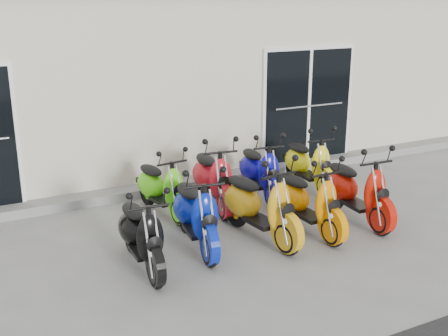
{
  "coord_description": "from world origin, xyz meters",
  "views": [
    {
      "loc": [
        -3.64,
        -6.55,
        3.24
      ],
      "look_at": [
        0.0,
        0.6,
        0.75
      ],
      "focal_mm": 45.0,
      "sensor_mm": 36.0,
      "label": 1
    }
  ],
  "objects_px": {
    "scooter_back_green": "(161,180)",
    "scooter_back_yellow": "(309,156)",
    "scooter_front_black": "(141,225)",
    "scooter_front_orange_b": "(308,192)",
    "scooter_back_blue": "(260,164)",
    "scooter_front_blue": "(196,204)",
    "scooter_back_red": "(212,170)",
    "scooter_front_orange_a": "(260,196)",
    "scooter_front_red": "(357,181)"
  },
  "relations": [
    {
      "from": "scooter_front_blue",
      "to": "scooter_back_blue",
      "type": "xyz_separation_m",
      "value": [
        1.72,
        1.28,
        -0.03
      ]
    },
    {
      "from": "scooter_back_green",
      "to": "scooter_back_blue",
      "type": "height_order",
      "value": "scooter_back_blue"
    },
    {
      "from": "scooter_front_blue",
      "to": "scooter_back_yellow",
      "type": "distance_m",
      "value": 2.98
    },
    {
      "from": "scooter_front_black",
      "to": "scooter_front_red",
      "type": "height_order",
      "value": "scooter_front_red"
    },
    {
      "from": "scooter_front_blue",
      "to": "scooter_front_red",
      "type": "height_order",
      "value": "scooter_front_red"
    },
    {
      "from": "scooter_front_red",
      "to": "scooter_back_blue",
      "type": "bearing_deg",
      "value": 120.16
    },
    {
      "from": "scooter_front_black",
      "to": "scooter_front_blue",
      "type": "xyz_separation_m",
      "value": [
        0.83,
        0.23,
        0.04
      ]
    },
    {
      "from": "scooter_back_green",
      "to": "scooter_back_yellow",
      "type": "bearing_deg",
      "value": -8.45
    },
    {
      "from": "scooter_front_blue",
      "to": "scooter_back_green",
      "type": "bearing_deg",
      "value": 96.83
    },
    {
      "from": "scooter_front_orange_b",
      "to": "scooter_back_green",
      "type": "relative_size",
      "value": 1.06
    },
    {
      "from": "scooter_back_blue",
      "to": "scooter_front_orange_a",
      "type": "bearing_deg",
      "value": -112.4
    },
    {
      "from": "scooter_back_yellow",
      "to": "scooter_front_red",
      "type": "bearing_deg",
      "value": -93.35
    },
    {
      "from": "scooter_front_black",
      "to": "scooter_front_red",
      "type": "relative_size",
      "value": 0.92
    },
    {
      "from": "scooter_back_green",
      "to": "scooter_back_yellow",
      "type": "height_order",
      "value": "scooter_back_yellow"
    },
    {
      "from": "scooter_front_black",
      "to": "scooter_front_red",
      "type": "bearing_deg",
      "value": 2.57
    },
    {
      "from": "scooter_front_blue",
      "to": "scooter_front_red",
      "type": "relative_size",
      "value": 0.99
    },
    {
      "from": "scooter_front_red",
      "to": "scooter_back_yellow",
      "type": "relative_size",
      "value": 1.05
    },
    {
      "from": "scooter_front_orange_a",
      "to": "scooter_back_green",
      "type": "distance_m",
      "value": 1.69
    },
    {
      "from": "scooter_front_black",
      "to": "scooter_back_blue",
      "type": "height_order",
      "value": "scooter_back_blue"
    },
    {
      "from": "scooter_front_red",
      "to": "scooter_back_green",
      "type": "bearing_deg",
      "value": 151.11
    },
    {
      "from": "scooter_front_black",
      "to": "scooter_front_orange_b",
      "type": "distance_m",
      "value": 2.45
    },
    {
      "from": "scooter_front_black",
      "to": "scooter_back_green",
      "type": "height_order",
      "value": "scooter_front_black"
    },
    {
      "from": "scooter_front_orange_a",
      "to": "scooter_front_orange_b",
      "type": "bearing_deg",
      "value": -14.1
    },
    {
      "from": "scooter_front_black",
      "to": "scooter_back_blue",
      "type": "relative_size",
      "value": 0.97
    },
    {
      "from": "scooter_front_black",
      "to": "scooter_back_red",
      "type": "relative_size",
      "value": 0.93
    },
    {
      "from": "scooter_front_orange_a",
      "to": "scooter_back_green",
      "type": "height_order",
      "value": "scooter_front_orange_a"
    },
    {
      "from": "scooter_front_red",
      "to": "scooter_back_yellow",
      "type": "height_order",
      "value": "scooter_front_red"
    },
    {
      "from": "scooter_front_black",
      "to": "scooter_back_blue",
      "type": "distance_m",
      "value": 2.97
    },
    {
      "from": "scooter_front_black",
      "to": "scooter_back_red",
      "type": "distance_m",
      "value": 2.23
    },
    {
      "from": "scooter_front_orange_b",
      "to": "scooter_back_green",
      "type": "bearing_deg",
      "value": 133.75
    },
    {
      "from": "scooter_front_orange_a",
      "to": "scooter_front_red",
      "type": "height_order",
      "value": "scooter_front_orange_a"
    },
    {
      "from": "scooter_front_red",
      "to": "scooter_back_yellow",
      "type": "bearing_deg",
      "value": 85.42
    },
    {
      "from": "scooter_front_blue",
      "to": "scooter_back_green",
      "type": "relative_size",
      "value": 1.09
    },
    {
      "from": "scooter_front_red",
      "to": "scooter_back_yellow",
      "type": "distance_m",
      "value": 1.51
    },
    {
      "from": "scooter_front_orange_a",
      "to": "scooter_front_red",
      "type": "bearing_deg",
      "value": -9.86
    },
    {
      "from": "scooter_front_blue",
      "to": "scooter_back_yellow",
      "type": "bearing_deg",
      "value": 33.05
    },
    {
      "from": "scooter_back_red",
      "to": "scooter_front_orange_b",
      "type": "bearing_deg",
      "value": -54.18
    },
    {
      "from": "scooter_front_blue",
      "to": "scooter_front_orange_a",
      "type": "distance_m",
      "value": 0.89
    },
    {
      "from": "scooter_front_red",
      "to": "scooter_back_red",
      "type": "height_order",
      "value": "scooter_front_red"
    },
    {
      "from": "scooter_front_black",
      "to": "scooter_front_orange_b",
      "type": "xyz_separation_m",
      "value": [
        2.45,
        -0.0,
        0.02
      ]
    },
    {
      "from": "scooter_back_blue",
      "to": "scooter_back_yellow",
      "type": "relative_size",
      "value": 1.0
    },
    {
      "from": "scooter_front_blue",
      "to": "scooter_back_yellow",
      "type": "xyz_separation_m",
      "value": [
        2.69,
        1.28,
        -0.03
      ]
    },
    {
      "from": "scooter_back_red",
      "to": "scooter_back_blue",
      "type": "bearing_deg",
      "value": 10.61
    },
    {
      "from": "scooter_front_blue",
      "to": "scooter_back_blue",
      "type": "relative_size",
      "value": 1.04
    },
    {
      "from": "scooter_front_orange_b",
      "to": "scooter_back_yellow",
      "type": "height_order",
      "value": "scooter_front_orange_b"
    },
    {
      "from": "scooter_front_orange_a",
      "to": "scooter_back_yellow",
      "type": "xyz_separation_m",
      "value": [
        1.81,
        1.42,
        -0.05
      ]
    },
    {
      "from": "scooter_front_orange_b",
      "to": "scooter_back_yellow",
      "type": "xyz_separation_m",
      "value": [
        1.07,
        1.51,
        -0.01
      ]
    },
    {
      "from": "scooter_back_green",
      "to": "scooter_back_yellow",
      "type": "distance_m",
      "value": 2.67
    },
    {
      "from": "scooter_front_orange_b",
      "to": "scooter_back_red",
      "type": "bearing_deg",
      "value": 115.62
    },
    {
      "from": "scooter_front_orange_b",
      "to": "scooter_front_red",
      "type": "xyz_separation_m",
      "value": [
        0.87,
        0.01,
        0.02
      ]
    }
  ]
}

